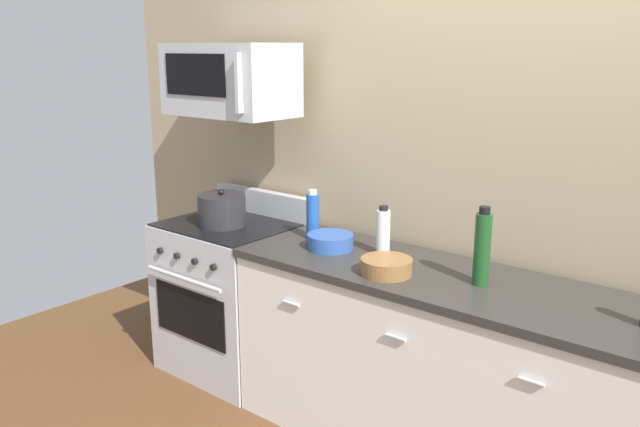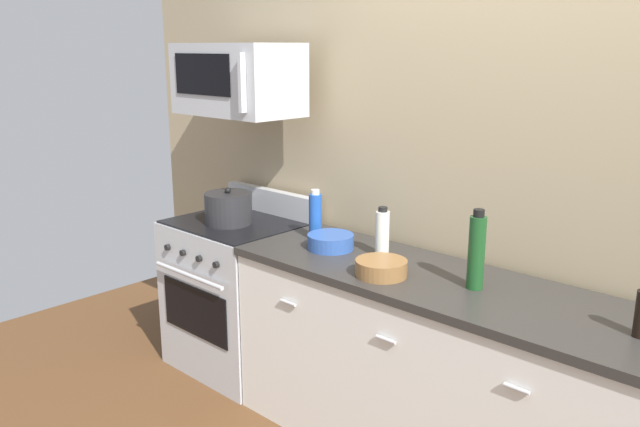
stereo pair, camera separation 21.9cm
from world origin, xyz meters
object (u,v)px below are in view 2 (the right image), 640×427
Objects in this scene: microwave at (237,79)px; bottle_vinegar_white at (382,233)px; range_oven at (238,293)px; bowl_wooden_salad at (381,267)px; bowl_blue_mixing at (330,241)px; bottle_soda_blue at (315,215)px; stockpot at (228,208)px; bottle_wine_green at (477,251)px.

microwave is 1.25m from bottle_vinegar_white.
bowl_wooden_salad is at bearing -6.96° from range_oven.
range_oven is 4.46× the size of bowl_blue_mixing.
bottle_soda_blue reaches higher than range_oven.
range_oven is 4.26× the size of bottle_vinegar_white.
bowl_blue_mixing is (0.18, -0.09, -0.09)m from bottle_soda_blue.
stockpot reaches higher than range_oven.
range_oven is at bearing 173.04° from bowl_wooden_salad.
range_oven is 1.28m from microwave.
stockpot is at bearing -90.00° from range_oven.
bottle_soda_blue is 0.22m from bowl_blue_mixing.
bottle_soda_blue is 1.13× the size of bowl_blue_mixing.
bowl_wooden_salad is (1.20, -0.15, 0.49)m from range_oven.
microwave is 2.68× the size of stockpot.
bottle_vinegar_white is (-0.56, 0.08, -0.05)m from bottle_wine_green.
bottle_wine_green is (1.59, 0.00, 0.62)m from range_oven.
bottle_soda_blue is at bearing 155.16° from bowl_blue_mixing.
bottle_wine_green is at bearing -7.90° from bottle_vinegar_white.
bottle_soda_blue is (-1.02, 0.07, -0.04)m from bottle_wine_green.
bowl_wooden_salad is at bearing -9.06° from microwave.
range_oven is 0.82m from bottle_soda_blue.
range_oven is 1.44× the size of microwave.
stockpot is at bearing -176.60° from bowl_blue_mixing.
stockpot is at bearing -177.96° from bottle_wine_green.
microwave reaches higher than range_oven.
bowl_blue_mixing is at bearing -24.84° from bottle_soda_blue.
range_oven is at bearing -172.34° from bottle_soda_blue.
microwave is 2.75× the size of bottle_soda_blue.
range_oven is at bearing 90.00° from stockpot.
microwave is 2.96× the size of bottle_vinegar_white.
microwave is at bearing 170.94° from bowl_wooden_salad.
stockpot reaches higher than bowl_wooden_salad.
bottle_soda_blue reaches higher than stockpot.
bowl_wooden_salad is 0.99× the size of bowl_blue_mixing.
microwave is at bearing 178.51° from bottle_wine_green.
range_oven is 1.31m from bowl_wooden_salad.
bottle_vinegar_white is at bearing 127.08° from bowl_wooden_salad.
bottle_vinegar_white is at bearing 4.53° from range_oven.
bottle_wine_green reaches higher than bottle_soda_blue.
range_oven is 0.91m from bowl_blue_mixing.
bottle_wine_green is 1.48× the size of bowl_wooden_salad.
bowl_blue_mixing is at bearing -0.60° from range_oven.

